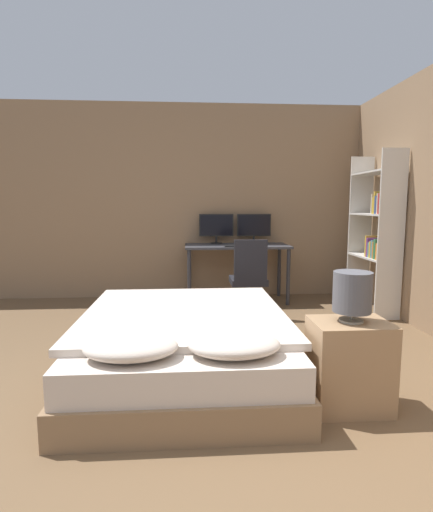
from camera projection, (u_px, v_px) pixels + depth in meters
name	position (u px, v px, depth m)	size (l,w,h in m)	color
ground_plane	(266.00, 467.00, 2.02)	(20.00, 20.00, 0.00)	brown
wall_back	(215.00, 202.00, 5.67)	(12.00, 0.06, 2.70)	#8E7051
bed	(185.00, 344.00, 3.08)	(1.56, 1.97, 0.56)	#846647
nightstand	(349.00, 365.00, 2.57)	(0.49, 0.36, 0.58)	#997551
bedside_lamp	(352.00, 293.00, 2.51)	(0.24, 0.24, 0.32)	gray
desk	(237.00, 252.00, 5.39)	(1.39, 0.63, 0.77)	#38383D
monitor_left	(216.00, 227.00, 5.54)	(0.48, 0.16, 0.41)	black
monitor_right	(254.00, 226.00, 5.58)	(0.48, 0.16, 0.41)	black
keyboard	(239.00, 246.00, 5.17)	(0.37, 0.13, 0.02)	black
computer_mouse	(260.00, 245.00, 5.19)	(0.07, 0.05, 0.04)	black
office_chair	(249.00, 286.00, 4.75)	(0.52, 0.52, 0.92)	black
bookshelf	(378.00, 228.00, 4.76)	(0.30, 0.84, 1.93)	beige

